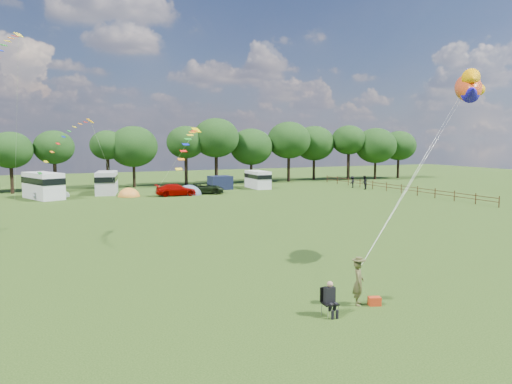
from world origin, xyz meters
name	(u,v)px	position (x,y,z in m)	size (l,w,h in m)	color
ground_plane	(330,299)	(0.00, 0.00, 0.00)	(180.00, 180.00, 0.00)	black
tree_line	(159,144)	(5.30, 54.99, 6.35)	(102.98, 10.98, 10.27)	black
fence	(394,187)	(32.00, 34.50, 0.70)	(0.12, 33.12, 1.20)	#472D19
car_b	(51,193)	(-9.98, 45.03, 0.65)	(1.37, 3.67, 1.30)	#9FA2A8
car_c	(176,190)	(4.41, 42.16, 0.74)	(2.08, 4.95, 1.49)	#960400
car_d	(204,188)	(8.29, 42.93, 0.72)	(2.40, 5.31, 1.45)	black
campervan_b	(43,185)	(-10.78, 45.69, 1.67)	(4.80, 6.87, 3.10)	silver
campervan_c	(107,182)	(-3.18, 48.07, 1.54)	(3.66, 6.24, 2.86)	#BCBCBF
campervan_d	(258,179)	(17.64, 46.76, 1.34)	(2.30, 5.14, 2.49)	silver
tent_orange	(129,196)	(-1.14, 43.75, 0.02)	(2.72, 2.98, 2.13)	orange
tent_greyblue	(189,194)	(6.26, 42.85, 0.02)	(3.30, 3.61, 2.46)	slate
awning_navy	(220,183)	(12.12, 47.40, 0.95)	(3.03, 2.46, 1.89)	#141934
kite_flyer	(358,283)	(0.69, -1.17, 0.97)	(0.71, 0.46, 1.93)	#4F4E28
camp_chair	(329,295)	(-1.15, -1.76, 0.85)	(0.63, 0.63, 1.42)	#99999E
kite_bag	(374,301)	(1.28, -1.52, 0.18)	(0.51, 0.34, 0.37)	red
fish_kite	(469,87)	(10.29, 2.33, 9.91)	(3.62, 3.95, 2.28)	#E84918
streamer_kite_a	(3,52)	(-13.56, 26.95, 13.93)	(3.40, 5.61, 5.78)	gold
streamer_kite_b	(71,135)	(-9.27, 19.12, 7.32)	(4.13, 4.64, 3.77)	#D99200
streamer_kite_c	(190,140)	(-1.89, 14.94, 6.97)	(3.15, 4.83, 2.79)	#E2CA04
walker_a	(364,183)	(30.52, 38.97, 0.98)	(0.95, 0.59, 1.96)	black
walker_b	(352,182)	(30.50, 41.81, 0.84)	(1.09, 0.51, 1.69)	black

